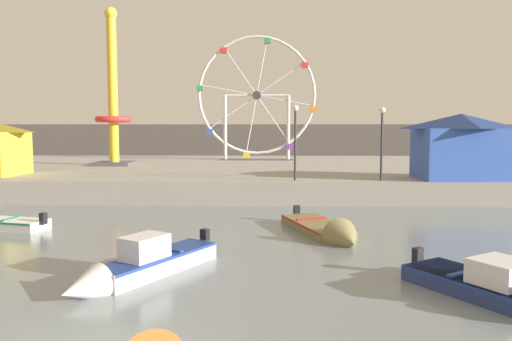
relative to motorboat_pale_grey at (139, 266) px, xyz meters
The scene contains 9 objects.
quay_promenade 23.95m from the motorboat_pale_grey, 89.35° to the left, with size 110.00×24.00×1.21m, color gray.
distant_town_skyline 48.01m from the motorboat_pale_grey, 89.68° to the left, with size 140.00×3.00×4.40m, color #564C47.
motorboat_pale_grey is the anchor object (origin of this frame).
motorboat_olive_wood 7.47m from the motorboat_pale_grey, 41.89° to the left, with size 2.89×5.10×1.37m.
ferris_wheel_white_frame 30.04m from the motorboat_pale_grey, 85.41° to the left, with size 10.19×1.20×10.51m.
drop_tower_yellow_tower 25.20m from the motorboat_pale_grey, 109.01° to the left, with size 2.80×2.80×11.41m.
carnival_booth_blue_tent 19.61m from the motorboat_pale_grey, 45.61° to the left, with size 4.98×3.47×3.49m.
promenade_lamp_near 14.26m from the motorboat_pale_grey, 69.85° to the left, with size 0.32×0.32×3.91m.
promenade_lamp_far 16.25m from the motorboat_pale_grey, 54.55° to the left, with size 0.32×0.32×3.80m.
Camera 1 is at (3.14, -7.26, 3.93)m, focal length 34.32 mm.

